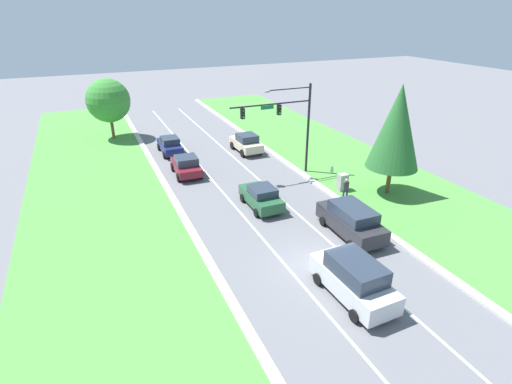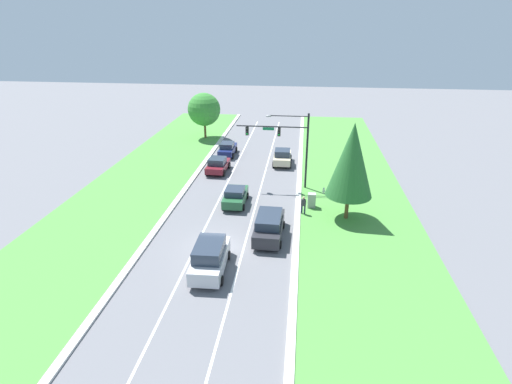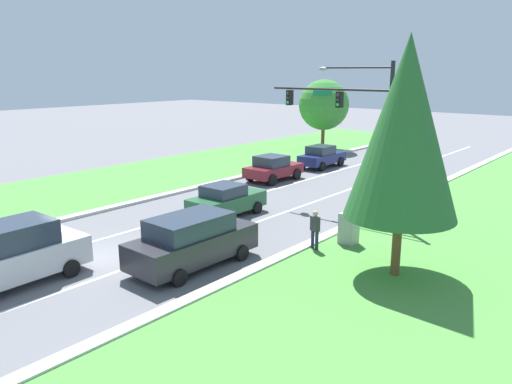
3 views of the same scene
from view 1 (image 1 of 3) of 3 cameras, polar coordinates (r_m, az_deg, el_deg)
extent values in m
plane|color=slate|center=(22.90, 9.20, -10.27)|extent=(160.00, 160.00, 0.00)
cube|color=beige|center=(25.99, 19.89, -6.76)|extent=(0.50, 90.00, 0.15)
cube|color=beige|center=(20.82, -4.46, -13.80)|extent=(0.50, 90.00, 0.15)
cube|color=#4C8E3D|center=(29.59, 27.42, -4.27)|extent=(10.00, 90.00, 0.08)
cube|color=#4C8E3D|center=(20.22, -19.26, -16.92)|extent=(10.00, 90.00, 0.08)
cube|color=white|center=(22.12, 5.18, -11.43)|extent=(0.14, 81.00, 0.01)
cube|color=white|center=(23.80, 12.92, -9.13)|extent=(0.14, 81.00, 0.01)
cylinder|color=black|center=(33.95, 7.43, 8.83)|extent=(0.20, 0.20, 7.58)
cylinder|color=black|center=(31.76, 2.20, 12.42)|extent=(6.88, 0.12, 0.12)
cube|color=#147042|center=(31.67, 1.61, 11.98)|extent=(1.10, 0.04, 0.28)
cylinder|color=black|center=(32.24, 4.79, 14.47)|extent=(3.79, 0.09, 0.09)
ellipsoid|color=gray|center=(31.41, 1.64, 14.17)|extent=(0.56, 0.28, 0.20)
cube|color=black|center=(32.17, 3.31, 11.65)|extent=(0.28, 0.32, 0.80)
sphere|color=#2D2D2D|center=(31.97, 3.46, 11.98)|extent=(0.16, 0.16, 0.16)
sphere|color=#2D2D2D|center=(32.02, 3.45, 11.58)|extent=(0.16, 0.16, 0.16)
sphere|color=#23D647|center=(32.08, 3.44, 11.18)|extent=(0.16, 0.16, 0.16)
cube|color=black|center=(30.93, -1.92, 11.13)|extent=(0.28, 0.32, 0.80)
sphere|color=#2D2D2D|center=(30.72, -1.81, 11.48)|extent=(0.16, 0.16, 0.16)
sphere|color=#2D2D2D|center=(30.78, -1.80, 11.06)|extent=(0.16, 0.16, 0.16)
sphere|color=#23D647|center=(30.83, -1.80, 10.64)|extent=(0.16, 0.16, 0.16)
cube|color=#28282D|center=(25.78, 13.36, -4.30)|extent=(2.13, 5.11, 0.97)
cube|color=#283342|center=(25.30, 13.70, -2.77)|extent=(1.89, 3.08, 0.69)
cylinder|color=black|center=(27.64, 13.10, -3.32)|extent=(0.25, 0.61, 0.60)
cylinder|color=black|center=(26.63, 9.58, -4.13)|extent=(0.25, 0.61, 0.60)
cylinder|color=black|center=(25.52, 17.10, -6.35)|extent=(0.25, 0.61, 0.60)
cylinder|color=black|center=(24.42, 13.42, -7.39)|extent=(0.25, 0.61, 0.60)
cube|color=#235633|center=(28.49, 0.72, -0.87)|extent=(1.84, 4.13, 0.77)
cube|color=#283342|center=(28.00, 0.94, 0.16)|extent=(1.65, 1.86, 0.56)
cylinder|color=black|center=(30.04, 1.28, -0.26)|extent=(0.24, 0.61, 0.61)
cylinder|color=black|center=(29.40, -1.90, -0.85)|extent=(0.24, 0.61, 0.61)
cylinder|color=black|center=(27.98, 3.47, -2.30)|extent=(0.24, 0.61, 0.61)
cylinder|color=black|center=(27.29, 0.09, -2.99)|extent=(0.24, 0.61, 0.61)
cube|color=navy|center=(40.21, -12.19, 6.41)|extent=(1.74, 4.25, 0.70)
cube|color=#283342|center=(39.77, -12.20, 7.21)|extent=(1.56, 1.91, 0.63)
cylinder|color=black|center=(41.70, -11.40, 6.64)|extent=(0.24, 0.70, 0.70)
cylinder|color=black|center=(41.41, -13.69, 6.29)|extent=(0.24, 0.70, 0.70)
cylinder|color=black|center=(39.26, -10.51, 5.56)|extent=(0.24, 0.70, 0.70)
cylinder|color=black|center=(38.95, -12.94, 5.18)|extent=(0.24, 0.70, 0.70)
cube|color=beige|center=(39.72, -1.42, 6.84)|extent=(2.02, 4.28, 0.77)
cube|color=#283342|center=(39.28, -1.28, 7.74)|extent=(1.78, 1.95, 0.68)
cylinder|color=black|center=(41.35, -0.93, 7.02)|extent=(0.26, 0.76, 0.76)
cylinder|color=black|center=(40.65, -3.39, 6.66)|extent=(0.26, 0.76, 0.76)
cylinder|color=black|center=(39.08, 0.65, 5.94)|extent=(0.26, 0.76, 0.76)
cylinder|color=black|center=(38.34, -1.93, 5.55)|extent=(0.26, 0.76, 0.76)
cube|color=silver|center=(20.58, 13.65, -12.46)|extent=(2.15, 4.89, 1.00)
cube|color=#283342|center=(19.98, 14.13, -10.54)|extent=(1.89, 2.95, 0.84)
cylinder|color=black|center=(22.32, 13.15, -10.71)|extent=(0.26, 0.64, 0.64)
cylinder|color=black|center=(21.32, 8.87, -12.19)|extent=(0.26, 0.64, 0.64)
cylinder|color=black|center=(20.60, 18.37, -14.87)|extent=(0.26, 0.64, 0.64)
cylinder|color=black|center=(19.51, 13.94, -16.80)|extent=(0.26, 0.64, 0.64)
cube|color=maroon|center=(34.62, -9.93, 3.56)|extent=(2.09, 4.19, 0.65)
cube|color=#283342|center=(34.16, -9.92, 4.45)|extent=(1.82, 1.92, 0.67)
cylinder|color=black|center=(36.08, -8.86, 3.98)|extent=(0.27, 0.74, 0.74)
cylinder|color=black|center=(35.75, -11.83, 3.54)|extent=(0.27, 0.74, 0.74)
cylinder|color=black|center=(33.76, -7.85, 2.55)|extent=(0.27, 0.74, 0.74)
cylinder|color=black|center=(33.41, -11.01, 2.07)|extent=(0.27, 0.74, 0.74)
cube|color=#9E9E99|center=(31.72, 12.23, 1.34)|extent=(0.70, 0.60, 1.39)
cylinder|color=#232842|center=(30.33, 12.38, -0.37)|extent=(0.14, 0.14, 0.84)
cylinder|color=#232842|center=(30.41, 12.84, -0.34)|extent=(0.14, 0.14, 0.84)
cube|color=#333338|center=(30.08, 12.74, 0.89)|extent=(0.43, 0.32, 0.60)
sphere|color=tan|center=(29.91, 12.82, 1.66)|extent=(0.22, 0.22, 0.22)
cylinder|color=#B7B7BC|center=(34.95, 10.79, 2.96)|extent=(0.20, 0.20, 0.55)
sphere|color=#B7B7BC|center=(34.83, 10.84, 3.48)|extent=(0.18, 0.18, 0.18)
cylinder|color=#B7B7BC|center=(34.88, 10.63, 2.98)|extent=(0.10, 0.09, 0.09)
cylinder|color=#B7B7BC|center=(35.00, 10.96, 3.03)|extent=(0.10, 0.09, 0.09)
cylinder|color=brown|center=(32.01, 18.43, 1.61)|extent=(0.32, 0.32, 2.21)
cone|color=#28662D|center=(30.70, 19.47, 8.76)|extent=(3.83, 3.83, 6.12)
cylinder|color=brown|center=(46.52, -19.83, 8.66)|extent=(0.32, 0.32, 2.43)
sphere|color=#388433|center=(45.86, -20.36, 12.15)|extent=(4.55, 4.55, 4.55)
camera|label=2|loc=(19.19, 99.12, 4.09)|focal=28.00mm
camera|label=3|loc=(28.46, 52.97, 2.74)|focal=35.00mm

